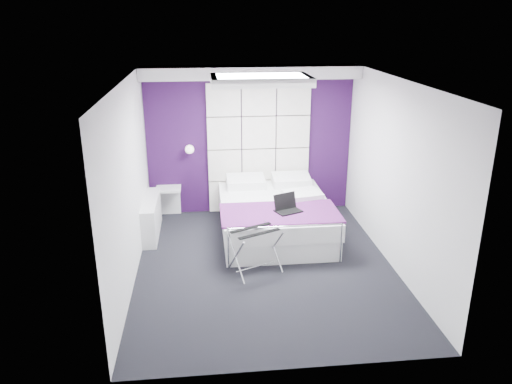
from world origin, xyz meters
TOP-DOWN VIEW (x-y plane):
  - floor at (0.00, 0.00)m, footprint 4.40×4.40m
  - ceiling at (0.00, 0.00)m, footprint 4.40×4.40m
  - wall_back at (0.00, 2.20)m, footprint 3.60×0.00m
  - wall_left at (-1.80, 0.00)m, footprint 0.00×4.40m
  - wall_right at (1.80, 0.00)m, footprint 0.00×4.40m
  - accent_wall at (0.00, 2.19)m, footprint 3.58×0.02m
  - soffit at (0.00, 1.95)m, footprint 3.58×0.50m
  - headboard at (0.15, 2.14)m, footprint 1.80×0.08m
  - skylight at (0.00, 0.60)m, footprint 1.36×0.86m
  - wall_lamp at (-1.05, 2.06)m, footprint 0.15×0.15m
  - radiator at (-1.69, 1.30)m, footprint 0.22×1.20m
  - bed at (0.29, 1.07)m, footprint 1.77×2.14m
  - nightstand at (-1.45, 2.02)m, footprint 0.43×0.33m
  - luggage_rack at (-0.16, -0.13)m, footprint 0.63×0.47m
  - laptop at (0.41, 0.58)m, footprint 0.37×0.26m

SIDE VIEW (x-z plane):
  - floor at x=0.00m, z-range 0.00..0.00m
  - radiator at x=-1.69m, z-range 0.00..0.60m
  - luggage_rack at x=-0.16m, z-range 0.00..0.62m
  - bed at x=0.29m, z-range -0.06..0.69m
  - nightstand at x=-1.45m, z-range 0.50..0.54m
  - laptop at x=0.41m, z-range 0.53..0.80m
  - headboard at x=0.15m, z-range 0.02..2.32m
  - wall_lamp at x=-1.05m, z-range 1.15..1.29m
  - wall_left at x=-1.80m, z-range -0.90..3.50m
  - wall_right at x=1.80m, z-range -0.90..3.50m
  - accent_wall at x=0.00m, z-range 0.01..2.59m
  - wall_back at x=0.00m, z-range -0.50..3.10m
  - soffit at x=0.00m, z-range 2.40..2.60m
  - skylight at x=0.00m, z-range 2.49..2.61m
  - ceiling at x=0.00m, z-range 2.60..2.60m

